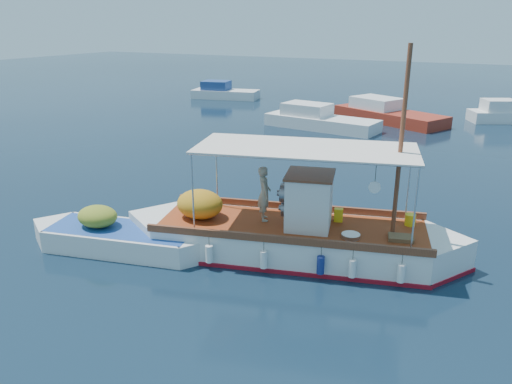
% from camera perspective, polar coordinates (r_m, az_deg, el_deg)
% --- Properties ---
extents(ground, '(160.00, 160.00, 0.00)m').
position_cam_1_polar(ground, '(16.32, 4.10, -6.00)').
color(ground, black).
rests_on(ground, ground).
extents(fishing_caique, '(10.42, 4.73, 6.56)m').
position_cam_1_polar(fishing_caique, '(15.47, 3.74, -5.11)').
color(fishing_caique, white).
rests_on(fishing_caique, ground).
extents(dinghy, '(6.29, 2.76, 1.57)m').
position_cam_1_polar(dinghy, '(16.43, -15.21, -5.23)').
color(dinghy, white).
rests_on(dinghy, ground).
extents(bg_boat_nw, '(7.93, 3.46, 1.80)m').
position_cam_1_polar(bg_boat_nw, '(34.15, 7.13, 8.06)').
color(bg_boat_nw, silver).
rests_on(bg_boat_nw, ground).
extents(bg_boat_n, '(8.64, 6.16, 1.80)m').
position_cam_1_polar(bg_boat_n, '(37.53, 14.70, 8.58)').
color(bg_boat_n, maroon).
rests_on(bg_boat_n, ground).
extents(bg_boat_far_w, '(6.40, 3.47, 1.80)m').
position_cam_1_polar(bg_boat_far_w, '(47.41, -3.73, 11.21)').
color(bg_boat_far_w, silver).
rests_on(bg_boat_far_w, ground).
extents(bg_boat_far_n, '(5.68, 4.09, 1.80)m').
position_cam_1_polar(bg_boat_far_n, '(40.23, 26.71, 7.85)').
color(bg_boat_far_n, silver).
rests_on(bg_boat_far_n, ground).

